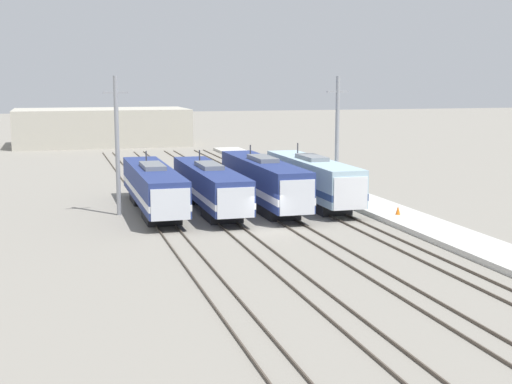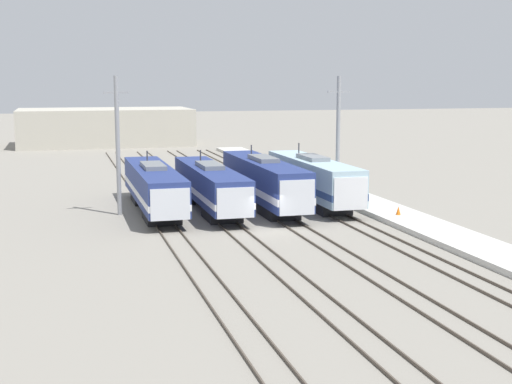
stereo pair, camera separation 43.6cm
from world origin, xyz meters
The scene contains 14 objects.
ground_plane centered at (0.00, 0.00, 0.00)m, with size 400.00×400.00×0.00m, color gray.
rail_pair_far_left centered at (-6.95, 0.00, 0.07)m, with size 1.51×120.00×0.15m.
rail_pair_center_left centered at (-2.32, 0.00, 0.07)m, with size 1.51×120.00×0.15m.
rail_pair_center_right centered at (2.32, 0.00, 0.07)m, with size 1.51×120.00×0.15m.
rail_pair_far_right centered at (6.95, 0.00, 0.07)m, with size 1.51×120.00×0.15m.
locomotive_far_left centered at (-6.95, 9.28, 2.06)m, with size 3.10×18.30×4.66m.
locomotive_center_left centered at (-2.32, 8.79, 2.03)m, with size 3.03×18.10×4.67m.
locomotive_center_right centered at (2.32, 8.68, 2.25)m, with size 2.97×17.99×5.02m.
locomotive_far_right centered at (6.95, 9.22, 2.20)m, with size 3.05×17.17×5.06m.
catenary_tower_left centered at (-9.84, 8.94, 5.72)m, with size 2.00×0.35×11.13m.
catenary_tower_right centered at (8.99, 8.94, 5.72)m, with size 2.00×0.35×11.13m.
platform centered at (11.27, 0.00, 0.20)m, with size 4.00×120.00×0.39m.
traffic_cone centered at (10.93, 1.03, 0.74)m, with size 0.37×0.37×0.68m.
depot_building centered at (-6.78, 73.88, 3.04)m, with size 28.29×14.82×6.08m.
Camera 2 is at (-14.28, -48.60, 10.74)m, focal length 50.00 mm.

